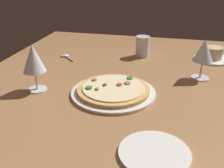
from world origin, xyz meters
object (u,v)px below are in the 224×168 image
at_px(wine_glass_near, 34,60).
at_px(water_glass, 142,48).
at_px(ramekin_on_saucer, 213,55).
at_px(pizza_main, 113,91).
at_px(wine_glass_far, 204,52).
at_px(side_plate, 154,153).
at_px(spoon, 66,56).

xyz_separation_m(wine_glass_near, water_glass, (-0.45, 0.31, -0.07)).
bearing_deg(wine_glass_near, ramekin_on_saucer, 126.82).
bearing_deg(ramekin_on_saucer, pizza_main, -39.60).
xyz_separation_m(wine_glass_far, side_plate, (0.49, -0.13, -0.10)).
bearing_deg(ramekin_on_saucer, spoon, -79.56).
xyz_separation_m(pizza_main, spoon, (-0.32, -0.30, -0.01)).
height_order(wine_glass_near, spoon, wine_glass_near).
xyz_separation_m(pizza_main, wine_glass_near, (0.03, -0.27, 0.10)).
relative_size(ramekin_on_saucer, wine_glass_far, 1.10).
relative_size(ramekin_on_saucer, water_glass, 1.77).
bearing_deg(pizza_main, water_glass, 174.10).
distance_m(wine_glass_near, side_plate, 0.52).
bearing_deg(pizza_main, spoon, -136.47).
relative_size(ramekin_on_saucer, wine_glass_near, 1.03).
xyz_separation_m(wine_glass_near, spoon, (-0.35, -0.04, -0.11)).
height_order(wine_glass_near, water_glass, wine_glass_near).
height_order(ramekin_on_saucer, side_plate, ramekin_on_saucer).
distance_m(pizza_main, wine_glass_near, 0.29).
xyz_separation_m(water_glass, spoon, (0.10, -0.35, -0.04)).
distance_m(wine_glass_far, water_glass, 0.34).
xyz_separation_m(pizza_main, ramekin_on_saucer, (-0.44, 0.37, 0.01)).
relative_size(ramekin_on_saucer, spoon, 1.87).
height_order(wine_glass_far, water_glass, wine_glass_far).
height_order(ramekin_on_saucer, wine_glass_far, wine_glass_far).
xyz_separation_m(side_plate, spoon, (-0.61, -0.47, 0.00)).
bearing_deg(ramekin_on_saucer, wine_glass_far, -16.33).
distance_m(wine_glass_far, wine_glass_near, 0.62).
bearing_deg(side_plate, spoon, -142.21).
bearing_deg(wine_glass_far, wine_glass_near, -66.99).
relative_size(pizza_main, wine_glass_far, 1.87).
distance_m(water_glass, spoon, 0.36).
bearing_deg(water_glass, pizza_main, -5.90).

